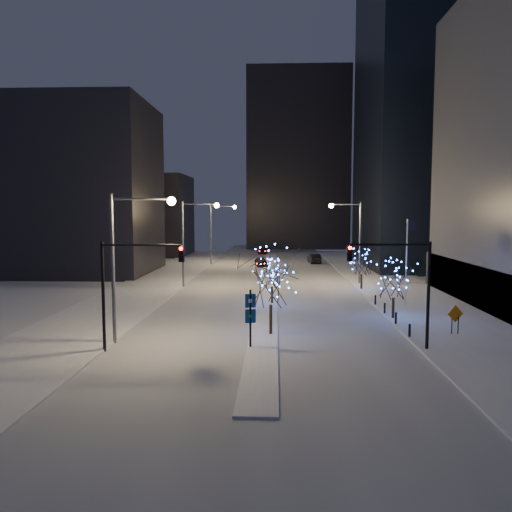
{
  "coord_description": "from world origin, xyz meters",
  "views": [
    {
      "loc": [
        0.84,
        -30.57,
        8.91
      ],
      "look_at": [
        -0.88,
        12.58,
        5.0
      ],
      "focal_mm": 35.0,
      "sensor_mm": 36.0,
      "label": 1
    }
  ],
  "objects_px": {
    "street_lamp_w_mid": "(192,232)",
    "holiday_tree_median_far": "(272,274)",
    "street_lamp_east": "(352,231)",
    "car_mid": "(314,258)",
    "wayfinding_sign": "(250,313)",
    "holiday_tree_plaza_near": "(394,280)",
    "holiday_tree_median_near": "(271,279)",
    "holiday_tree_plaza_far": "(362,263)",
    "street_lamp_w_far": "(217,225)",
    "car_near": "(261,262)",
    "traffic_signal_east": "(404,277)",
    "traffic_signal_west": "(127,277)",
    "street_lamp_w_near": "(128,247)",
    "car_far": "(263,251)",
    "construction_sign": "(455,317)"
  },
  "relations": [
    {
      "from": "holiday_tree_median_near",
      "to": "traffic_signal_west",
      "type": "bearing_deg",
      "value": -153.33
    },
    {
      "from": "car_far",
      "to": "holiday_tree_median_far",
      "type": "bearing_deg",
      "value": -84.56
    },
    {
      "from": "holiday_tree_median_near",
      "to": "holiday_tree_plaza_far",
      "type": "relative_size",
      "value": 1.45
    },
    {
      "from": "car_far",
      "to": "holiday_tree_plaza_near",
      "type": "relative_size",
      "value": 0.89
    },
    {
      "from": "holiday_tree_median_near",
      "to": "holiday_tree_median_far",
      "type": "relative_size",
      "value": 1.55
    },
    {
      "from": "holiday_tree_median_far",
      "to": "car_far",
      "type": "bearing_deg",
      "value": 92.42
    },
    {
      "from": "holiday_tree_plaza_near",
      "to": "holiday_tree_median_near",
      "type": "bearing_deg",
      "value": -150.08
    },
    {
      "from": "street_lamp_w_mid",
      "to": "holiday_tree_plaza_near",
      "type": "relative_size",
      "value": 2.04
    },
    {
      "from": "street_lamp_w_far",
      "to": "holiday_tree_median_far",
      "type": "height_order",
      "value": "street_lamp_w_far"
    },
    {
      "from": "street_lamp_east",
      "to": "car_far",
      "type": "xyz_separation_m",
      "value": [
        -11.98,
        43.01,
        -5.82
      ]
    },
    {
      "from": "holiday_tree_plaza_far",
      "to": "holiday_tree_plaza_near",
      "type": "bearing_deg",
      "value": -90.0
    },
    {
      "from": "car_mid",
      "to": "construction_sign",
      "type": "relative_size",
      "value": 2.32
    },
    {
      "from": "car_near",
      "to": "holiday_tree_plaza_far",
      "type": "distance_m",
      "value": 26.52
    },
    {
      "from": "wayfinding_sign",
      "to": "holiday_tree_plaza_near",
      "type": "bearing_deg",
      "value": 25.6
    },
    {
      "from": "traffic_signal_west",
      "to": "holiday_tree_plaza_far",
      "type": "relative_size",
      "value": 1.55
    },
    {
      "from": "car_mid",
      "to": "holiday_tree_plaza_near",
      "type": "distance_m",
      "value": 44.65
    },
    {
      "from": "holiday_tree_median_near",
      "to": "wayfinding_sign",
      "type": "xyz_separation_m",
      "value": [
        -1.28,
        -3.49,
        -1.72
      ]
    },
    {
      "from": "car_near",
      "to": "street_lamp_east",
      "type": "bearing_deg",
      "value": -68.69
    },
    {
      "from": "car_near",
      "to": "holiday_tree_median_far",
      "type": "height_order",
      "value": "holiday_tree_median_far"
    },
    {
      "from": "holiday_tree_median_near",
      "to": "holiday_tree_plaza_far",
      "type": "distance_m",
      "value": 23.35
    },
    {
      "from": "street_lamp_w_mid",
      "to": "construction_sign",
      "type": "relative_size",
      "value": 4.79
    },
    {
      "from": "wayfinding_sign",
      "to": "car_near",
      "type": "bearing_deg",
      "value": 77.13
    },
    {
      "from": "street_lamp_w_far",
      "to": "car_mid",
      "type": "bearing_deg",
      "value": 9.43
    },
    {
      "from": "holiday_tree_median_far",
      "to": "street_lamp_w_far",
      "type": "bearing_deg",
      "value": 104.86
    },
    {
      "from": "street_lamp_w_near",
      "to": "holiday_tree_plaza_near",
      "type": "height_order",
      "value": "street_lamp_w_near"
    },
    {
      "from": "car_mid",
      "to": "holiday_tree_median_far",
      "type": "bearing_deg",
      "value": 73.96
    },
    {
      "from": "street_lamp_east",
      "to": "holiday_tree_plaza_near",
      "type": "distance_m",
      "value": 20.02
    },
    {
      "from": "holiday_tree_median_near",
      "to": "car_mid",
      "type": "bearing_deg",
      "value": 82.16
    },
    {
      "from": "holiday_tree_median_near",
      "to": "wayfinding_sign",
      "type": "bearing_deg",
      "value": -110.12
    },
    {
      "from": "holiday_tree_median_far",
      "to": "street_lamp_w_near",
      "type": "bearing_deg",
      "value": -123.19
    },
    {
      "from": "car_mid",
      "to": "holiday_tree_median_far",
      "type": "distance_m",
      "value": 38.96
    },
    {
      "from": "street_lamp_w_mid",
      "to": "traffic_signal_west",
      "type": "bearing_deg",
      "value": -88.94
    },
    {
      "from": "traffic_signal_east",
      "to": "street_lamp_east",
      "type": "bearing_deg",
      "value": 87.74
    },
    {
      "from": "holiday_tree_median_near",
      "to": "street_lamp_w_far",
      "type": "bearing_deg",
      "value": 101.23
    },
    {
      "from": "street_lamp_w_far",
      "to": "traffic_signal_east",
      "type": "distance_m",
      "value": 54.07
    },
    {
      "from": "street_lamp_w_mid",
      "to": "car_far",
      "type": "distance_m",
      "value": 46.91
    },
    {
      "from": "car_mid",
      "to": "holiday_tree_median_near",
      "type": "relative_size",
      "value": 0.74
    },
    {
      "from": "street_lamp_w_mid",
      "to": "holiday_tree_median_far",
      "type": "distance_m",
      "value": 14.62
    },
    {
      "from": "street_lamp_w_mid",
      "to": "holiday_tree_plaza_far",
      "type": "height_order",
      "value": "street_lamp_w_mid"
    },
    {
      "from": "street_lamp_w_far",
      "to": "street_lamp_w_mid",
      "type": "bearing_deg",
      "value": -90.0
    },
    {
      "from": "holiday_tree_plaza_near",
      "to": "car_far",
      "type": "bearing_deg",
      "value": 101.17
    },
    {
      "from": "street_lamp_w_near",
      "to": "holiday_tree_plaza_near",
      "type": "distance_m",
      "value": 21.36
    },
    {
      "from": "traffic_signal_east",
      "to": "holiday_tree_plaza_far",
      "type": "height_order",
      "value": "traffic_signal_east"
    },
    {
      "from": "street_lamp_w_far",
      "to": "car_mid",
      "type": "xyz_separation_m",
      "value": [
        16.35,
        2.71,
        -5.7
      ]
    },
    {
      "from": "street_lamp_east",
      "to": "car_far",
      "type": "bearing_deg",
      "value": 105.56
    },
    {
      "from": "street_lamp_w_mid",
      "to": "traffic_signal_east",
      "type": "relative_size",
      "value": 1.43
    },
    {
      "from": "street_lamp_east",
      "to": "car_mid",
      "type": "bearing_deg",
      "value": 96.17
    },
    {
      "from": "holiday_tree_median_near",
      "to": "holiday_tree_plaza_far",
      "type": "bearing_deg",
      "value": 64.62
    },
    {
      "from": "street_lamp_w_far",
      "to": "car_near",
      "type": "relative_size",
      "value": 2.27
    },
    {
      "from": "street_lamp_w_mid",
      "to": "street_lamp_east",
      "type": "height_order",
      "value": "same"
    }
  ]
}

